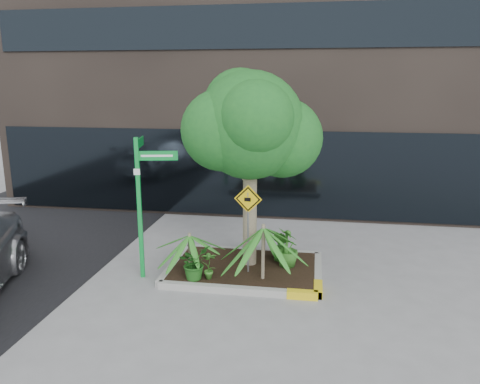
# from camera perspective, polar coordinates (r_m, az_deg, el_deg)

# --- Properties ---
(ground) EXTENTS (80.00, 80.00, 0.00)m
(ground) POSITION_cam_1_polar(r_m,az_deg,el_deg) (10.23, -0.82, -10.30)
(ground) COLOR gray
(ground) RESTS_ON ground
(planter) EXTENTS (3.35, 2.36, 0.15)m
(planter) POSITION_cam_1_polar(r_m,az_deg,el_deg) (10.40, 0.72, -9.28)
(planter) COLOR #9E9E99
(planter) RESTS_ON ground
(tree) EXTENTS (2.93, 2.60, 4.39)m
(tree) POSITION_cam_1_polar(r_m,az_deg,el_deg) (9.85, 1.26, 8.12)
(tree) COLOR gray
(tree) RESTS_ON ground
(palm_front) EXTENTS (1.31, 1.31, 1.46)m
(palm_front) POSITION_cam_1_polar(r_m,az_deg,el_deg) (9.41, 2.86, -4.38)
(palm_front) COLOR gray
(palm_front) RESTS_ON ground
(palm_left) EXTENTS (0.96, 0.96, 1.07)m
(palm_left) POSITION_cam_1_polar(r_m,az_deg,el_deg) (9.90, -6.18, -5.31)
(palm_left) COLOR gray
(palm_left) RESTS_ON ground
(palm_back) EXTENTS (0.81, 0.81, 0.90)m
(palm_back) POSITION_cam_1_polar(r_m,az_deg,el_deg) (10.76, 2.93, -4.42)
(palm_back) COLOR gray
(palm_back) RESTS_ON ground
(shrub_a) EXTENTS (0.83, 0.83, 0.70)m
(shrub_a) POSITION_cam_1_polar(r_m,az_deg,el_deg) (9.68, -5.63, -8.57)
(shrub_a) COLOR #1B5117
(shrub_a) RESTS_ON planter
(shrub_b) EXTENTS (0.67, 0.67, 0.86)m
(shrub_b) POSITION_cam_1_polar(r_m,az_deg,el_deg) (10.30, 5.80, -6.72)
(shrub_b) COLOR #2E6E21
(shrub_b) RESTS_ON planter
(shrub_c) EXTENTS (0.36, 0.36, 0.60)m
(shrub_c) POSITION_cam_1_polar(r_m,az_deg,el_deg) (9.67, -3.78, -8.86)
(shrub_c) COLOR #347624
(shrub_c) RESTS_ON planter
(shrub_d) EXTENTS (0.55, 0.55, 0.71)m
(shrub_d) POSITION_cam_1_polar(r_m,az_deg,el_deg) (10.59, 4.90, -6.56)
(shrub_d) COLOR #235B1A
(shrub_d) RESTS_ON planter
(street_sign_post) EXTENTS (0.99, 0.88, 3.01)m
(street_sign_post) POSITION_cam_1_polar(r_m,az_deg,el_deg) (9.91, -11.85, -0.02)
(street_sign_post) COLOR #0D9937
(street_sign_post) RESTS_ON ground
(cattle_sign) EXTENTS (0.58, 0.10, 1.90)m
(cattle_sign) POSITION_cam_1_polar(r_m,az_deg,el_deg) (9.65, 0.99, -2.71)
(cattle_sign) COLOR slate
(cattle_sign) RESTS_ON ground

